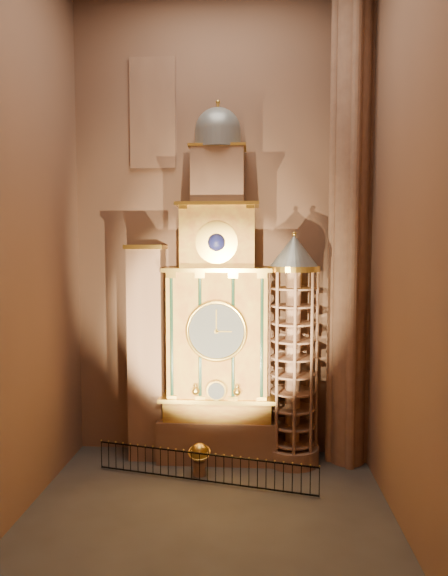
# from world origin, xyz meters

# --- Properties ---
(floor) EXTENTS (14.00, 14.00, 0.00)m
(floor) POSITION_xyz_m (0.00, 0.00, 0.00)
(floor) COLOR #383330
(floor) RESTS_ON ground
(wall_back) EXTENTS (22.00, 0.00, 22.00)m
(wall_back) POSITION_xyz_m (0.00, 6.00, 11.00)
(wall_back) COLOR #875E48
(wall_back) RESTS_ON floor
(wall_left) EXTENTS (0.00, 22.00, 22.00)m
(wall_left) POSITION_xyz_m (-7.00, 0.00, 11.00)
(wall_left) COLOR #875E48
(wall_left) RESTS_ON floor
(wall_right) EXTENTS (0.00, 22.00, 22.00)m
(wall_right) POSITION_xyz_m (7.00, 0.00, 11.00)
(wall_right) COLOR #875E48
(wall_right) RESTS_ON floor
(astronomical_clock) EXTENTS (5.60, 2.41, 16.70)m
(astronomical_clock) POSITION_xyz_m (0.00, 4.96, 6.68)
(astronomical_clock) COLOR #8C634C
(astronomical_clock) RESTS_ON floor
(portrait_tower) EXTENTS (1.80, 1.60, 10.20)m
(portrait_tower) POSITION_xyz_m (-3.40, 4.98, 5.15)
(portrait_tower) COLOR #8C634C
(portrait_tower) RESTS_ON floor
(stair_turret) EXTENTS (2.50, 2.50, 10.80)m
(stair_turret) POSITION_xyz_m (3.50, 4.70, 5.27)
(stair_turret) COLOR #8C634C
(stair_turret) RESTS_ON floor
(gothic_pier) EXTENTS (2.04, 2.04, 22.00)m
(gothic_pier) POSITION_xyz_m (6.10, 5.00, 11.00)
(gothic_pier) COLOR #8C634C
(gothic_pier) RESTS_ON floor
(stained_glass_window) EXTENTS (2.20, 0.14, 5.20)m
(stained_glass_window) POSITION_xyz_m (-3.20, 5.92, 16.50)
(stained_glass_window) COLOR navy
(stained_glass_window) RESTS_ON wall_back
(celestial_globe) EXTENTS (1.01, 0.95, 1.45)m
(celestial_globe) POSITION_xyz_m (-0.69, 3.04, 0.87)
(celestial_globe) COLOR #8C634C
(celestial_globe) RESTS_ON floor
(iron_railing) EXTENTS (9.56, 2.24, 1.24)m
(iron_railing) POSITION_xyz_m (-0.43, 2.28, 0.67)
(iron_railing) COLOR black
(iron_railing) RESTS_ON floor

